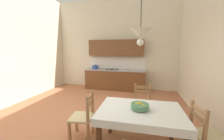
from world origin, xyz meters
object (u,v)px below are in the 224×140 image
object	(u,v)px
dining_chair_tv_side	(84,117)
dining_chair_kitchen_side	(143,105)
fruit_bowl	(140,106)
kitchen_cabinetry	(115,70)
dining_table	(140,116)
dining_chair_window_side	(206,135)
pendant_lamp	(141,34)

from	to	relation	value
dining_chair_tv_side	dining_chair_kitchen_side	size ratio (longest dim) A/B	1.00
fruit_bowl	dining_chair_tv_side	bearing A→B (deg)	175.88
kitchen_cabinetry	dining_table	xyz separation A→B (m)	(1.22, -3.54, -0.23)
dining_chair_window_side	fruit_bowl	world-z (taller)	dining_chair_window_side
dining_table	dining_chair_kitchen_side	size ratio (longest dim) A/B	1.53
dining_chair_kitchen_side	kitchen_cabinetry	bearing A→B (deg)	115.98
dining_chair_tv_side	fruit_bowl	world-z (taller)	dining_chair_tv_side
dining_table	fruit_bowl	distance (m)	0.19
dining_chair_kitchen_side	pendant_lamp	size ratio (longest dim) A/B	1.16
dining_chair_tv_side	dining_chair_kitchen_side	xyz separation A→B (m)	(1.14, 0.85, 0.00)
kitchen_cabinetry	dining_chair_tv_side	bearing A→B (deg)	-87.77
dining_chair_kitchen_side	dining_chair_window_side	xyz separation A→B (m)	(0.95, -0.93, 0.00)
dining_chair_kitchen_side	fruit_bowl	distance (m)	1.00
fruit_bowl	pendant_lamp	xyz separation A→B (m)	(-0.03, 0.02, 1.18)
dining_chair_tv_side	dining_table	bearing A→B (deg)	-4.21
dining_table	fruit_bowl	bearing A→B (deg)	163.20
kitchen_cabinetry	pendant_lamp	xyz separation A→B (m)	(1.19, -3.52, 1.14)
dining_table	dining_chair_window_side	bearing A→B (deg)	0.43
kitchen_cabinetry	pendant_lamp	bearing A→B (deg)	-71.36
dining_chair_kitchen_side	fruit_bowl	bearing A→B (deg)	-93.47
kitchen_cabinetry	fruit_bowl	size ratio (longest dim) A/B	8.92
dining_chair_window_side	pendant_lamp	distance (m)	1.86
dining_chair_window_side	pendant_lamp	bearing A→B (deg)	179.26
kitchen_cabinetry	dining_table	size ratio (longest dim) A/B	1.88
dining_table	fruit_bowl	size ratio (longest dim) A/B	4.75
kitchen_cabinetry	dining_chair_window_side	xyz separation A→B (m)	(2.22, -3.53, -0.41)
dining_table	pendant_lamp	distance (m)	1.36
dining_table	pendant_lamp	size ratio (longest dim) A/B	1.77
kitchen_cabinetry	dining_chair_window_side	distance (m)	4.19
kitchen_cabinetry	dining_chair_kitchen_side	bearing A→B (deg)	-64.02
kitchen_cabinetry	fruit_bowl	world-z (taller)	kitchen_cabinetry
dining_chair_tv_side	dining_chair_window_side	xyz separation A→B (m)	(2.09, -0.07, 0.00)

